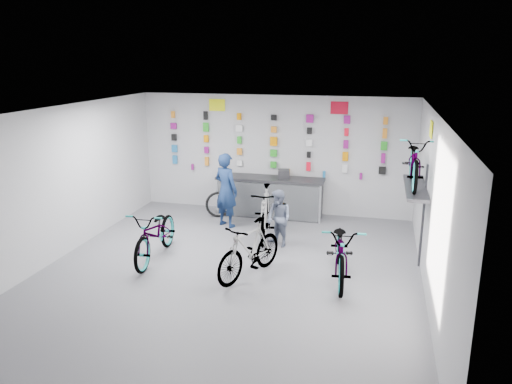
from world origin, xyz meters
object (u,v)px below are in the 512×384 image
(bike_left, at_px, (156,233))
(bike_service, at_px, (265,213))
(counter, at_px, (270,197))
(bike_right, at_px, (341,250))
(bike_center, at_px, (250,249))
(clerk, at_px, (226,190))
(customer, at_px, (279,218))

(bike_left, relative_size, bike_service, 1.06)
(counter, relative_size, bike_service, 1.40)
(bike_right, xyz_separation_m, bike_service, (-1.81, 1.74, 0.03))
(counter, height_order, bike_left, bike_left)
(bike_left, bearing_deg, counter, 60.15)
(bike_center, bearing_deg, counter, 120.96)
(counter, relative_size, bike_right, 1.28)
(clerk, bearing_deg, bike_right, 167.43)
(counter, xyz_separation_m, bike_right, (2.05, -3.31, 0.07))
(bike_service, bearing_deg, bike_left, -145.54)
(counter, height_order, clerk, clerk)
(clerk, xyz_separation_m, customer, (1.47, -0.97, -0.27))
(bike_right, xyz_separation_m, customer, (-1.43, 1.34, 0.06))
(counter, distance_m, customer, 2.07)
(bike_center, xyz_separation_m, bike_right, (1.63, 0.31, 0.03))
(clerk, bearing_deg, bike_center, 141.84)
(bike_left, relative_size, bike_center, 1.16)
(bike_right, bearing_deg, bike_center, -175.75)
(customer, bearing_deg, bike_center, -60.08)
(counter, xyz_separation_m, bike_service, (0.24, -1.57, 0.09))
(bike_center, distance_m, bike_right, 1.66)
(counter, relative_size, clerk, 1.53)
(counter, bearing_deg, customer, -72.34)
(bike_service, xyz_separation_m, clerk, (-1.08, 0.58, 0.30))
(bike_center, distance_m, bike_service, 2.06)
(customer, bearing_deg, clerk, -176.67)
(bike_right, height_order, customer, customer)
(customer, bearing_deg, bike_right, -6.42)
(bike_right, distance_m, customer, 1.96)
(bike_left, height_order, bike_center, bike_left)
(counter, height_order, bike_center, bike_center)
(bike_left, bearing_deg, bike_center, -13.93)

